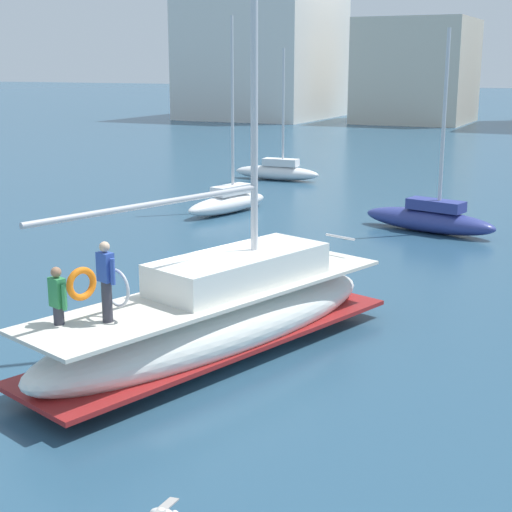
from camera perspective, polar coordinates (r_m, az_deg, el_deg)
name	(u,v)px	position (r m, az deg, el deg)	size (l,w,h in m)	color
ground_plane	(188,337)	(18.48, -5.03, -5.91)	(400.00, 400.00, 0.00)	#284C66
main_sailboat	(219,314)	(17.10, -2.72, -4.31)	(5.20, 9.88, 13.17)	white
moored_sloop_near	(277,170)	(43.05, 1.56, 6.30)	(4.91, 1.33, 7.07)	white
moored_sloop_far	(429,217)	(30.30, 12.62, 2.78)	(5.51, 2.52, 7.51)	navy
moored_catamaran	(228,200)	(33.47, -2.06, 4.12)	(2.21, 4.91, 8.18)	white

